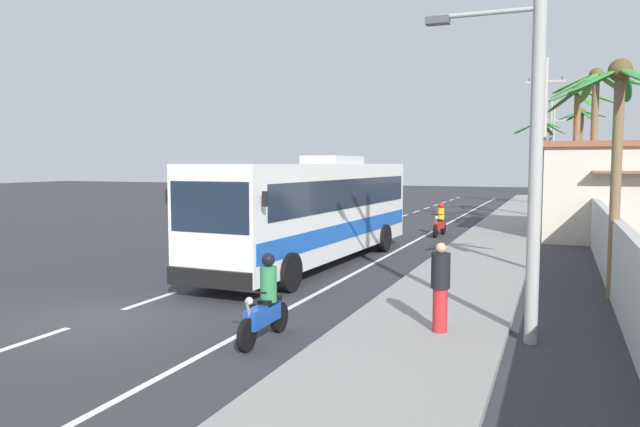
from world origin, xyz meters
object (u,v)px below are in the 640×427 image
at_px(utility_pole_far, 550,151).
at_px(palm_farthest, 581,138).
at_px(motorcycle_beside_bus, 440,222).
at_px(pedestrian_near_kerb, 440,286).
at_px(palm_second, 539,148).
at_px(utility_pole_mid, 544,143).
at_px(coach_bus_foreground, 316,208).
at_px(palm_third, 595,113).
at_px(palm_fourth, 618,122).
at_px(motorcycle_trailing, 265,306).
at_px(utility_pole_nearest, 533,107).
at_px(palm_nearest, 577,132).
at_px(utility_pole_distant, 552,147).

xyz_separation_m(utility_pole_far, palm_farthest, (2.12, -1.81, 0.91)).
distance_m(motorcycle_beside_bus, pedestrian_near_kerb, 16.72).
bearing_deg(palm_second, utility_pole_mid, -86.73).
bearing_deg(coach_bus_foreground, palm_third, 44.92).
xyz_separation_m(palm_second, palm_fourth, (2.51, -23.20, 0.07)).
height_order(motorcycle_trailing, palm_farthest, palm_farthest).
height_order(motorcycle_trailing, palm_fourth, palm_fourth).
bearing_deg(utility_pole_nearest, palm_second, 91.54).
bearing_deg(pedestrian_near_kerb, palm_fourth, 94.51).
distance_m(utility_pole_mid, palm_third, 4.38).
height_order(pedestrian_near_kerb, utility_pole_mid, utility_pole_mid).
height_order(utility_pole_nearest, palm_nearest, utility_pole_nearest).
bearing_deg(motorcycle_beside_bus, utility_pole_mid, 36.13).
relative_size(motorcycle_trailing, palm_nearest, 0.27).
distance_m(palm_second, palm_farthest, 9.24).
relative_size(coach_bus_foreground, utility_pole_mid, 1.48).
xyz_separation_m(coach_bus_foreground, palm_fourth, (8.78, -2.09, 2.47)).
xyz_separation_m(pedestrian_near_kerb, utility_pole_distant, (1.22, 58.09, 4.13)).
distance_m(pedestrian_near_kerb, utility_pole_distant, 58.24).
xyz_separation_m(coach_bus_foreground, palm_third, (8.77, 8.75, 3.51)).
bearing_deg(motorcycle_trailing, coach_bus_foreground, 105.97).
xyz_separation_m(motorcycle_trailing, palm_second, (3.86, 29.53, 3.62)).
height_order(motorcycle_beside_bus, palm_nearest, palm_nearest).
height_order(motorcycle_trailing, utility_pole_nearest, utility_pole_nearest).
relative_size(motorcycle_trailing, palm_fourth, 0.33).
bearing_deg(palm_fourth, utility_pole_distant, 92.26).
xyz_separation_m(coach_bus_foreground, utility_pole_mid, (6.76, 12.50, 2.47)).
bearing_deg(motorcycle_trailing, utility_pole_mid, 78.26).
distance_m(motorcycle_beside_bus, utility_pole_distant, 42.11).
distance_m(motorcycle_trailing, utility_pole_distant, 59.72).
relative_size(utility_pole_nearest, palm_farthest, 1.10).
height_order(utility_pole_nearest, palm_third, utility_pole_nearest).
bearing_deg(palm_fourth, motorcycle_beside_bus, 119.13).
bearing_deg(coach_bus_foreground, motorcycle_beside_bus, 75.47).
bearing_deg(palm_farthest, utility_pole_far, 139.56).
height_order(utility_pole_far, palm_nearest, utility_pole_far).
relative_size(motorcycle_beside_bus, motorcycle_trailing, 1.00).
xyz_separation_m(motorcycle_trailing, utility_pole_distant, (4.28, 59.40, 4.50)).
bearing_deg(motorcycle_trailing, palm_third, 69.66).
bearing_deg(motorcycle_trailing, palm_farthest, 80.41).
xyz_separation_m(utility_pole_nearest, palm_nearest, (1.21, 20.68, 0.53)).
xyz_separation_m(motorcycle_trailing, palm_fourth, (6.37, 6.34, 3.68)).
relative_size(coach_bus_foreground, palm_farthest, 1.67).
distance_m(pedestrian_near_kerb, utility_pole_nearest, 3.70).
distance_m(utility_pole_far, palm_third, 23.10).
bearing_deg(utility_pole_mid, coach_bus_foreground, -118.41).
bearing_deg(palm_fourth, utility_pole_nearest, -110.75).
xyz_separation_m(motorcycle_trailing, utility_pole_mid, (4.35, 20.92, 3.68)).
bearing_deg(palm_fourth, motorcycle_trailing, -135.15).
distance_m(motorcycle_trailing, pedestrian_near_kerb, 3.34).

